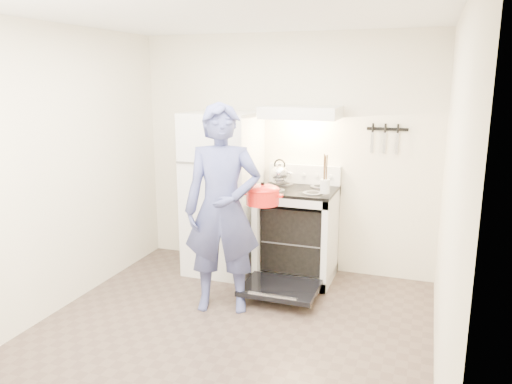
# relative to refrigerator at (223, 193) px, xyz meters

# --- Properties ---
(floor) EXTENTS (3.60, 3.60, 0.00)m
(floor) POSITION_rel_refrigerator_xyz_m (0.58, -1.45, -0.85)
(floor) COLOR #4F4037
(floor) RESTS_ON ground
(back_wall) EXTENTS (3.20, 0.02, 2.50)m
(back_wall) POSITION_rel_refrigerator_xyz_m (0.58, 0.35, 0.40)
(back_wall) COLOR beige
(back_wall) RESTS_ON ground
(refrigerator) EXTENTS (0.70, 0.70, 1.70)m
(refrigerator) POSITION_rel_refrigerator_xyz_m (0.00, 0.00, 0.00)
(refrigerator) COLOR silver
(refrigerator) RESTS_ON floor
(stove_body) EXTENTS (0.76, 0.65, 0.92)m
(stove_body) POSITION_rel_refrigerator_xyz_m (0.81, 0.02, -0.39)
(stove_body) COLOR silver
(stove_body) RESTS_ON floor
(cooktop) EXTENTS (0.76, 0.65, 0.03)m
(cooktop) POSITION_rel_refrigerator_xyz_m (0.81, 0.02, 0.09)
(cooktop) COLOR black
(cooktop) RESTS_ON stove_body
(backsplash) EXTENTS (0.76, 0.07, 0.20)m
(backsplash) POSITION_rel_refrigerator_xyz_m (0.81, 0.31, 0.20)
(backsplash) COLOR silver
(backsplash) RESTS_ON cooktop
(oven_door) EXTENTS (0.70, 0.54, 0.04)m
(oven_door) POSITION_rel_refrigerator_xyz_m (0.81, -0.57, -0.72)
(oven_door) COLOR black
(oven_door) RESTS_ON floor
(oven_rack) EXTENTS (0.60, 0.52, 0.01)m
(oven_rack) POSITION_rel_refrigerator_xyz_m (0.81, 0.02, -0.41)
(oven_rack) COLOR slate
(oven_rack) RESTS_ON stove_body
(range_hood) EXTENTS (0.76, 0.50, 0.12)m
(range_hood) POSITION_rel_refrigerator_xyz_m (0.81, 0.10, 0.86)
(range_hood) COLOR silver
(range_hood) RESTS_ON back_wall
(knife_strip) EXTENTS (0.40, 0.02, 0.03)m
(knife_strip) POSITION_rel_refrigerator_xyz_m (1.63, 0.33, 0.70)
(knife_strip) COLOR black
(knife_strip) RESTS_ON back_wall
(pizza_stone) EXTENTS (0.31, 0.31, 0.02)m
(pizza_stone) POSITION_rel_refrigerator_xyz_m (0.78, 0.08, -0.40)
(pizza_stone) COLOR #906A4B
(pizza_stone) RESTS_ON oven_rack
(tea_kettle) EXTENTS (0.22, 0.19, 0.27)m
(tea_kettle) POSITION_rel_refrigerator_xyz_m (0.58, 0.14, 0.24)
(tea_kettle) COLOR #B4B4B9
(tea_kettle) RESTS_ON cooktop
(utensil_jar) EXTENTS (0.11, 0.11, 0.13)m
(utensil_jar) POSITION_rel_refrigerator_xyz_m (1.13, -0.20, 0.20)
(utensil_jar) COLOR silver
(utensil_jar) RESTS_ON cooktop
(person) EXTENTS (0.77, 0.61, 1.85)m
(person) POSITION_rel_refrigerator_xyz_m (0.37, -0.87, 0.07)
(person) COLOR navy
(person) RESTS_ON floor
(dutch_oven) EXTENTS (0.36, 0.29, 0.24)m
(dutch_oven) POSITION_rel_refrigerator_xyz_m (0.67, -0.67, 0.17)
(dutch_oven) COLOR red
(dutch_oven) RESTS_ON person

